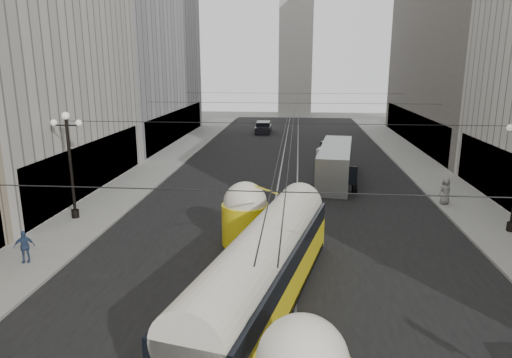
% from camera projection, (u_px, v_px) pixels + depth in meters
% --- Properties ---
extents(road, '(20.00, 85.00, 0.02)m').
position_uv_depth(road, '(289.00, 171.00, 40.53)').
color(road, black).
rests_on(road, ground).
extents(sidewalk_left, '(4.00, 72.00, 0.15)m').
position_uv_depth(sidewalk_left, '(168.00, 160.00, 44.96)').
color(sidewalk_left, gray).
rests_on(sidewalk_left, ground).
extents(sidewalk_right, '(4.00, 72.00, 0.15)m').
position_uv_depth(sidewalk_right, '(418.00, 164.00, 42.83)').
color(sidewalk_right, gray).
rests_on(sidewalk_right, ground).
extents(rail_left, '(0.12, 85.00, 0.04)m').
position_uv_depth(rail_left, '(281.00, 171.00, 40.60)').
color(rail_left, gray).
rests_on(rail_left, ground).
extents(rail_right, '(0.12, 85.00, 0.04)m').
position_uv_depth(rail_right, '(298.00, 171.00, 40.46)').
color(rail_right, gray).
rests_on(rail_right, ground).
extents(building_left_far, '(12.60, 28.60, 28.60)m').
position_uv_depth(building_left_far, '(125.00, 20.00, 53.81)').
color(building_left_far, '#999999').
rests_on(building_left_far, ground).
extents(distant_tower, '(6.00, 6.00, 31.36)m').
position_uv_depth(distant_tower, '(296.00, 32.00, 82.79)').
color(distant_tower, '#B2AFA8').
rests_on(distant_tower, ground).
extents(lamppost_left_mid, '(1.86, 0.44, 6.37)m').
position_uv_depth(lamppost_left_mid, '(70.00, 159.00, 26.73)').
color(lamppost_left_mid, black).
rests_on(lamppost_left_mid, sidewalk_left).
extents(catenary, '(25.00, 72.00, 0.23)m').
position_uv_depth(catenary, '(291.00, 105.00, 38.12)').
color(catenary, black).
rests_on(catenary, ground).
extents(streetcar, '(5.30, 15.20, 3.39)m').
position_uv_depth(streetcar, '(263.00, 267.00, 17.31)').
color(streetcar, yellow).
rests_on(streetcar, ground).
extents(city_bus, '(3.67, 11.38, 2.83)m').
position_uv_depth(city_bus, '(335.00, 162.00, 36.78)').
color(city_bus, gray).
rests_on(city_bus, ground).
extents(sedan_white_far, '(3.36, 5.20, 1.52)m').
position_uv_depth(sedan_white_far, '(332.00, 149.00, 47.43)').
color(sedan_white_far, white).
rests_on(sedan_white_far, ground).
extents(sedan_dark_far, '(2.10, 4.98, 1.57)m').
position_uv_depth(sedan_dark_far, '(263.00, 128.00, 63.03)').
color(sedan_dark_far, black).
rests_on(sedan_dark_far, ground).
extents(pedestrian_crossing_a, '(0.44, 0.66, 1.78)m').
position_uv_depth(pedestrian_crossing_a, '(175.00, 357.00, 13.24)').
color(pedestrian_crossing_a, black).
rests_on(pedestrian_crossing_a, ground).
extents(pedestrian_sidewalk_right, '(1.01, 0.82, 1.78)m').
position_uv_depth(pedestrian_sidewalk_right, '(445.00, 191.00, 30.11)').
color(pedestrian_sidewalk_right, gray).
rests_on(pedestrian_sidewalk_right, sidewalk_right).
extents(pedestrian_sidewalk_left, '(1.03, 0.82, 1.54)m').
position_uv_depth(pedestrian_sidewalk_left, '(24.00, 247.00, 21.20)').
color(pedestrian_sidewalk_left, navy).
rests_on(pedestrian_sidewalk_left, sidewalk_left).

